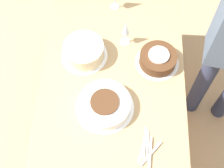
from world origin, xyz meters
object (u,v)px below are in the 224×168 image
Objects in this scene: cake_center_white at (105,105)px; wine_glass_near at (126,29)px; cake_front_chocolate at (158,59)px; cake_back_decorated at (84,51)px.

wine_glass_near is (0.45, -0.10, 0.09)m from cake_center_white.
cake_center_white is 1.25× the size of cake_front_chocolate.
cake_back_decorated is at bearing 115.80° from wine_glass_near.
wine_glass_near is (0.12, -0.24, 0.07)m from cake_back_decorated.
cake_back_decorated is (0.33, 0.14, 0.01)m from cake_center_white.
cake_front_chocolate reaches higher than cake_center_white.
cake_back_decorated is (0.03, 0.44, 0.01)m from cake_front_chocolate.
cake_front_chocolate is (0.31, -0.29, 0.00)m from cake_center_white.
cake_center_white is 0.47m from wine_glass_near.
cake_center_white is 0.43m from cake_front_chocolate.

